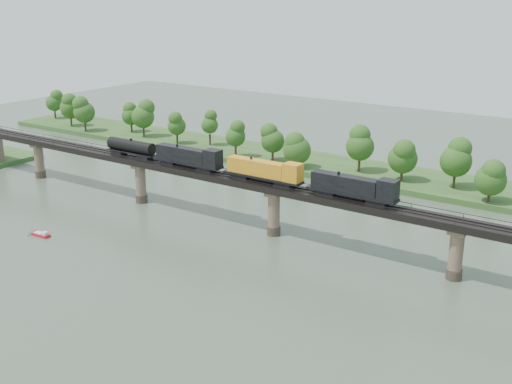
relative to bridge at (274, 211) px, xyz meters
The scene contains 7 objects.
ground 30.49m from the bridge, 90.00° to the right, with size 400.00×400.00×0.00m, color #3B4B3B.
far_bank 55.20m from the bridge, 90.00° to the left, with size 300.00×24.00×1.60m, color #2C5020.
bridge is the anchor object (origin of this frame).
bridge_superstructure 6.33m from the bridge, 90.00° to the left, with size 220.00×4.90×0.75m.
far_treeline 51.30m from the bridge, 99.23° to the left, with size 289.06×17.54×13.60m.
freight_train 13.13m from the bridge, behind, with size 78.20×3.05×5.38m.
motorboat 51.12m from the bridge, 144.34° to the right, with size 4.39×1.80×1.21m.
Camera 1 is at (71.61, -80.68, 51.24)m, focal length 45.00 mm.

